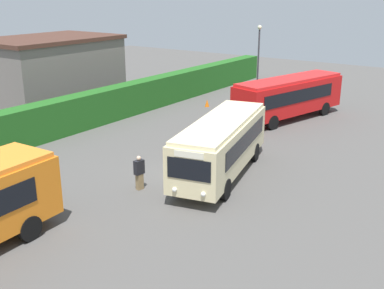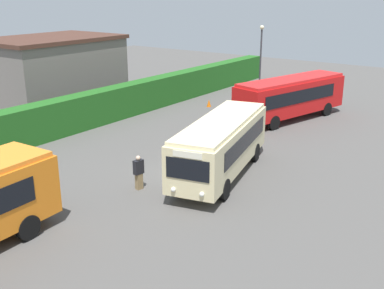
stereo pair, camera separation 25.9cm
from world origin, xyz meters
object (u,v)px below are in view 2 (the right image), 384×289
at_px(bus_cream, 221,144).
at_px(bus_red, 291,96).
at_px(traffic_cone, 209,103).
at_px(lamppost, 261,55).
at_px(person_right, 139,172).

distance_m(bus_cream, bus_red, 12.40).
relative_size(bus_cream, bus_red, 0.92).
xyz_separation_m(traffic_cone, lamppost, (4.39, -2.25, 3.60)).
distance_m(bus_red, lamppost, 6.66).
relative_size(bus_cream, lamppost, 1.44).
bearing_deg(person_right, bus_cream, -112.89).
bearing_deg(person_right, traffic_cone, -59.77).
bearing_deg(bus_cream, person_right, -44.32).
distance_m(bus_cream, person_right, 4.46).
height_order(bus_cream, person_right, bus_cream).
xyz_separation_m(bus_cream, person_right, (-3.77, 2.23, -0.84)).
relative_size(bus_red, lamppost, 1.58).
height_order(bus_cream, bus_red, bus_red).
bearing_deg(bus_red, bus_cream, -157.09).
relative_size(person_right, traffic_cone, 2.82).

